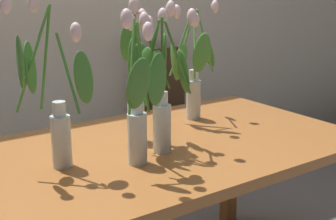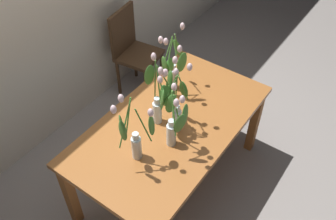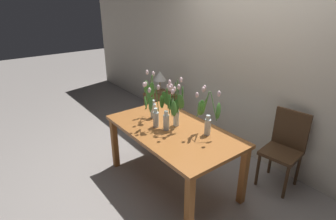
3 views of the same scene
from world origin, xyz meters
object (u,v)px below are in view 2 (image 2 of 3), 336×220
at_px(dining_table, 171,130).
at_px(tulip_vase_0, 173,67).
at_px(tulip_vase_4, 174,105).
at_px(tulip_vase_1, 174,124).
at_px(tulip_vase_2, 135,138).
at_px(dining_chair, 132,48).
at_px(tulip_vase_3, 160,97).

xyz_separation_m(dining_table, tulip_vase_0, (0.32, 0.20, 0.31)).
height_order(dining_table, tulip_vase_4, tulip_vase_4).
height_order(tulip_vase_1, tulip_vase_2, tulip_vase_2).
relative_size(tulip_vase_0, tulip_vase_1, 1.00).
bearing_deg(dining_table, tulip_vase_0, 32.84).
distance_m(dining_table, tulip_vase_2, 0.52).
bearing_deg(tulip_vase_0, tulip_vase_1, -144.34).
relative_size(dining_table, dining_chair, 1.72).
relative_size(dining_table, tulip_vase_1, 2.99).
bearing_deg(dining_table, dining_chair, 52.77).
bearing_deg(tulip_vase_4, dining_chair, 52.89).
height_order(tulip_vase_3, tulip_vase_4, tulip_vase_3).
bearing_deg(tulip_vase_3, tulip_vase_0, 20.79).
relative_size(tulip_vase_3, tulip_vase_4, 1.11).
bearing_deg(tulip_vase_3, tulip_vase_1, -122.29).
xyz_separation_m(tulip_vase_2, tulip_vase_3, (0.38, 0.08, 0.02)).
xyz_separation_m(tulip_vase_3, dining_chair, (0.83, 0.98, -0.45)).
bearing_deg(dining_table, tulip_vase_2, -178.58).
distance_m(tulip_vase_0, dining_chair, 1.07).
distance_m(dining_table, tulip_vase_0, 0.49).
xyz_separation_m(tulip_vase_1, tulip_vase_2, (-0.25, 0.13, 0.02)).
bearing_deg(tulip_vase_4, tulip_vase_3, 89.07).
bearing_deg(dining_chair, dining_table, -127.23).
bearing_deg(tulip_vase_1, dining_table, 40.59).
relative_size(tulip_vase_2, tulip_vase_4, 1.10).
relative_size(tulip_vase_1, dining_chair, 0.58).
xyz_separation_m(tulip_vase_2, dining_chair, (1.21, 1.06, -0.43)).
distance_m(dining_table, tulip_vase_1, 0.37).
xyz_separation_m(dining_table, tulip_vase_1, (-0.16, -0.14, 0.30)).
distance_m(dining_table, tulip_vase_3, 0.34).
bearing_deg(tulip_vase_1, tulip_vase_4, 35.53).
height_order(dining_table, tulip_vase_3, tulip_vase_3).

